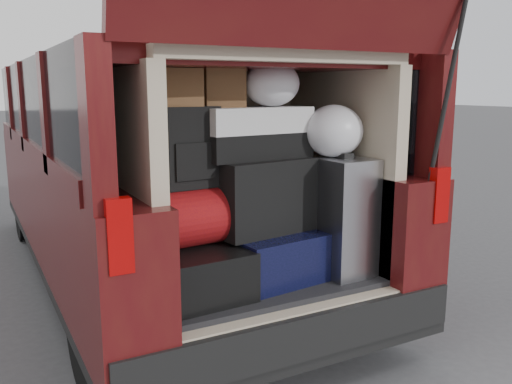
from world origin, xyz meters
TOP-DOWN VIEW (x-y plane):
  - ground at (0.00, 0.00)m, footprint 80.00×80.00m
  - minivan at (0.00, 1.86)m, footprint 1.90×5.35m
  - load_floor at (0.00, 0.28)m, footprint 1.24×1.05m
  - black_hardshell at (-0.39, 0.12)m, footprint 0.48×0.64m
  - navy_hardshell at (0.05, 0.17)m, footprint 0.56×0.66m
  - silver_roller at (0.46, 0.04)m, footprint 0.30×0.45m
  - red_duffel at (-0.36, 0.12)m, footprint 0.47×0.34m
  - black_soft_case at (0.03, 0.16)m, footprint 0.59×0.41m
  - backpack at (-0.37, 0.17)m, footprint 0.30×0.19m
  - twotone_duffel at (0.01, 0.21)m, footprint 0.63×0.37m
  - grocery_sack_lower at (-0.41, 0.17)m, footprint 0.21×0.18m
  - grocery_sack_upper at (-0.17, 0.23)m, footprint 0.22×0.18m
  - plastic_bag_center at (0.11, 0.18)m, footprint 0.33×0.31m
  - plastic_bag_right at (0.44, 0.06)m, footprint 0.35×0.32m

SIDE VIEW (x-z plane):
  - ground at x=0.00m, z-range 0.00..0.00m
  - load_floor at x=0.00m, z-range 0.00..0.55m
  - black_hardshell at x=-0.39m, z-range 0.55..0.80m
  - navy_hardshell at x=0.05m, z-range 0.55..0.81m
  - silver_roller at x=0.46m, z-range 0.55..1.21m
  - minivan at x=0.00m, z-range -0.47..2.29m
  - red_duffel at x=-0.36m, z-range 0.80..1.09m
  - black_soft_case at x=0.03m, z-range 0.81..1.21m
  - backpack at x=-0.37m, z-range 1.09..1.49m
  - twotone_duffel at x=0.01m, z-range 1.21..1.48m
  - plastic_bag_right at x=0.44m, z-range 1.21..1.49m
  - grocery_sack_lower at x=-0.41m, z-range 1.49..1.68m
  - grocery_sack_upper at x=-0.17m, z-range 1.48..1.70m
  - plastic_bag_center at x=0.11m, z-range 1.48..1.73m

